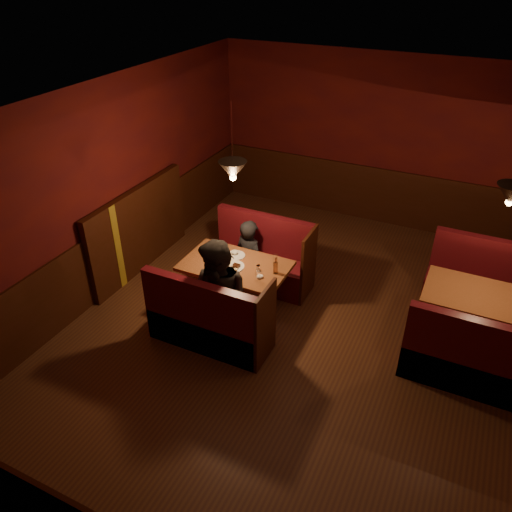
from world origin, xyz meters
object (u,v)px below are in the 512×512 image
at_px(main_table, 236,275).
at_px(main_bench_near, 209,324).
at_px(diner_b, 218,282).
at_px(diner_a, 250,242).
at_px(second_bench_near, 470,363).
at_px(second_table, 478,308).
at_px(second_bench_far, 482,289).
at_px(main_bench_far, 262,262).

height_order(main_table, main_bench_near, main_bench_near).
relative_size(main_bench_near, diner_b, 0.87).
bearing_deg(diner_a, main_bench_near, 115.27).
bearing_deg(second_bench_near, diner_a, 166.07).
bearing_deg(diner_a, main_table, 120.58).
distance_m(second_table, second_bench_far, 0.81).
bearing_deg(second_bench_far, second_table, -92.20).
bearing_deg(diner_b, main_bench_near, -99.07).
distance_m(main_bench_far, second_bench_far, 3.04).
height_order(diner_a, diner_b, diner_b).
bearing_deg(diner_b, main_table, 109.93).
bearing_deg(main_bench_far, second_bench_far, 12.76).
bearing_deg(second_bench_far, main_table, -153.96).
distance_m(main_bench_near, diner_a, 1.50).
bearing_deg(main_table, second_bench_near, -2.08).
relative_size(main_bench_near, second_bench_near, 1.05).
xyz_separation_m(main_bench_far, main_bench_near, (0.00, -1.57, 0.00)).
relative_size(main_table, main_bench_far, 0.91).
relative_size(second_bench_far, diner_b, 0.83).
bearing_deg(main_bench_near, diner_a, 95.80).
bearing_deg(main_table, main_bench_near, -88.77).
bearing_deg(second_bench_far, main_bench_far, -167.24).
bearing_deg(main_table, diner_a, 101.11).
xyz_separation_m(second_bench_far, diner_a, (-3.11, -0.79, 0.37)).
bearing_deg(main_bench_far, main_table, -91.24).
bearing_deg(main_bench_near, main_bench_far, 90.00).
height_order(main_table, second_bench_near, second_bench_near).
xyz_separation_m(second_table, second_bench_far, (0.03, 0.78, -0.22)).
xyz_separation_m(main_bench_far, diner_b, (0.07, -1.40, 0.54)).
bearing_deg(main_bench_near, second_bench_far, 37.13).
height_order(main_bench_far, diner_b, diner_b).
bearing_deg(main_bench_near, second_table, 26.48).
bearing_deg(diner_b, second_bench_far, 47.95).
bearing_deg(diner_a, diner_b, 118.90).
relative_size(second_bench_near, diner_a, 1.04).
xyz_separation_m(second_bench_far, second_bench_near, (0.00, -1.56, 0.00)).
bearing_deg(main_bench_near, main_table, 91.23).
distance_m(main_bench_near, second_table, 3.28).
bearing_deg(diner_a, main_bench_far, -120.80).
relative_size(second_table, diner_b, 0.75).
height_order(main_table, main_bench_far, main_bench_far).
distance_m(main_bench_far, diner_b, 1.51).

